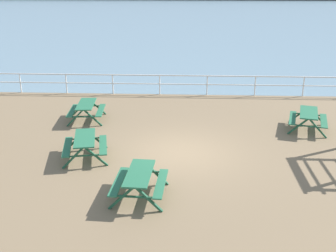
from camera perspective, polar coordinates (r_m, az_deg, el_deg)
ground_plane at (r=15.15m, az=1.73°, el=-4.05°), size 30.00×24.00×0.20m
sea_band at (r=66.83m, az=2.65°, el=15.01°), size 142.00×90.00×0.01m
distant_shoreline at (r=109.72m, az=2.76°, el=17.08°), size 142.00×6.00×1.80m
seaward_railing at (r=22.21m, az=2.15°, el=6.28°), size 23.07×0.07×1.08m
picnic_table_near_left at (r=12.04m, az=-3.97°, el=-7.24°), size 1.63×1.88×0.80m
picnic_table_mid_centre at (r=18.60m, az=-11.25°, el=2.52°), size 1.68×1.92×0.80m
picnic_table_far_right at (r=14.77m, az=-11.43°, el=-2.23°), size 1.84×2.06×0.80m
picnic_table_seaward at (r=18.09m, az=18.88°, el=1.28°), size 1.91×2.13×0.80m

